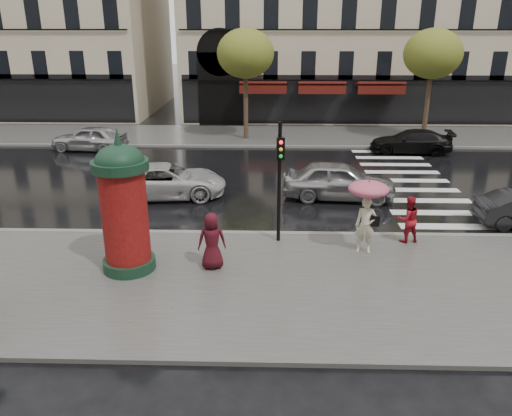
{
  "coord_description": "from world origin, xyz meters",
  "views": [
    {
      "loc": [
        -0.52,
        -12.77,
        6.87
      ],
      "look_at": [
        -0.92,
        1.5,
        1.57
      ],
      "focal_mm": 35.0,
      "sensor_mm": 36.0,
      "label": 1
    }
  ],
  "objects_px": {
    "woman_red": "(408,219)",
    "man_burgundy": "(212,241)",
    "car_white": "(166,181)",
    "traffic_light": "(280,171)",
    "car_silver": "(339,181)",
    "morris_column": "(124,204)",
    "car_far_silver": "(89,138)",
    "car_black": "(411,141)",
    "woman_umbrella": "(367,205)"
  },
  "relations": [
    {
      "from": "woman_red",
      "to": "car_far_silver",
      "type": "relative_size",
      "value": 0.37
    },
    {
      "from": "morris_column",
      "to": "car_silver",
      "type": "relative_size",
      "value": 0.91
    },
    {
      "from": "man_burgundy",
      "to": "traffic_light",
      "type": "relative_size",
      "value": 0.43
    },
    {
      "from": "woman_umbrella",
      "to": "man_burgundy",
      "type": "height_order",
      "value": "woman_umbrella"
    },
    {
      "from": "woman_umbrella",
      "to": "traffic_light",
      "type": "bearing_deg",
      "value": 165.04
    },
    {
      "from": "morris_column",
      "to": "traffic_light",
      "type": "height_order",
      "value": "morris_column"
    },
    {
      "from": "woman_red",
      "to": "car_white",
      "type": "relative_size",
      "value": 0.31
    },
    {
      "from": "car_white",
      "to": "car_black",
      "type": "bearing_deg",
      "value": -63.41
    },
    {
      "from": "man_burgundy",
      "to": "morris_column",
      "type": "xyz_separation_m",
      "value": [
        -2.42,
        -0.13,
        1.15
      ]
    },
    {
      "from": "traffic_light",
      "to": "car_silver",
      "type": "relative_size",
      "value": 0.86
    },
    {
      "from": "car_white",
      "to": "car_far_silver",
      "type": "bearing_deg",
      "value": 30.54
    },
    {
      "from": "woman_red",
      "to": "man_burgundy",
      "type": "xyz_separation_m",
      "value": [
        -6.16,
        -2.04,
        0.07
      ]
    },
    {
      "from": "car_silver",
      "to": "car_far_silver",
      "type": "bearing_deg",
      "value": 63.86
    },
    {
      "from": "woman_red",
      "to": "car_white",
      "type": "xyz_separation_m",
      "value": [
        -8.83,
        4.65,
        -0.2
      ]
    },
    {
      "from": "woman_red",
      "to": "car_black",
      "type": "height_order",
      "value": "woman_red"
    },
    {
      "from": "woman_umbrella",
      "to": "car_silver",
      "type": "xyz_separation_m",
      "value": [
        -0.12,
        5.4,
        -0.9
      ]
    },
    {
      "from": "woman_umbrella",
      "to": "car_silver",
      "type": "bearing_deg",
      "value": 91.24
    },
    {
      "from": "car_black",
      "to": "car_far_silver",
      "type": "xyz_separation_m",
      "value": [
        -18.24,
        0.0,
        0.07
      ]
    },
    {
      "from": "man_burgundy",
      "to": "woman_red",
      "type": "bearing_deg",
      "value": -171.76
    },
    {
      "from": "woman_red",
      "to": "morris_column",
      "type": "distance_m",
      "value": 8.94
    },
    {
      "from": "traffic_light",
      "to": "car_silver",
      "type": "xyz_separation_m",
      "value": [
        2.56,
        4.69,
        -1.73
      ]
    },
    {
      "from": "morris_column",
      "to": "woman_red",
      "type": "bearing_deg",
      "value": 14.17
    },
    {
      "from": "man_burgundy",
      "to": "car_white",
      "type": "distance_m",
      "value": 7.21
    },
    {
      "from": "morris_column",
      "to": "car_black",
      "type": "xyz_separation_m",
      "value": [
        12.01,
        14.77,
        -1.47
      ]
    },
    {
      "from": "traffic_light",
      "to": "car_white",
      "type": "bearing_deg",
      "value": 134.31
    },
    {
      "from": "woman_red",
      "to": "morris_column",
      "type": "relative_size",
      "value": 0.37
    },
    {
      "from": "traffic_light",
      "to": "car_black",
      "type": "distance_m",
      "value": 14.93
    },
    {
      "from": "car_silver",
      "to": "car_white",
      "type": "relative_size",
      "value": 0.92
    },
    {
      "from": "woman_red",
      "to": "man_burgundy",
      "type": "relative_size",
      "value": 0.92
    },
    {
      "from": "traffic_light",
      "to": "car_black",
      "type": "height_order",
      "value": "traffic_light"
    },
    {
      "from": "woman_red",
      "to": "car_white",
      "type": "distance_m",
      "value": 9.98
    },
    {
      "from": "man_burgundy",
      "to": "car_white",
      "type": "relative_size",
      "value": 0.34
    },
    {
      "from": "traffic_light",
      "to": "car_black",
      "type": "bearing_deg",
      "value": 59.04
    },
    {
      "from": "morris_column",
      "to": "car_black",
      "type": "distance_m",
      "value": 19.09
    },
    {
      "from": "woman_red",
      "to": "traffic_light",
      "type": "bearing_deg",
      "value": -9.65
    },
    {
      "from": "woman_red",
      "to": "morris_column",
      "type": "height_order",
      "value": "morris_column"
    },
    {
      "from": "woman_umbrella",
      "to": "traffic_light",
      "type": "xyz_separation_m",
      "value": [
        -2.68,
        0.72,
        0.83
      ]
    },
    {
      "from": "man_burgundy",
      "to": "car_black",
      "type": "height_order",
      "value": "man_burgundy"
    },
    {
      "from": "woman_umbrella",
      "to": "man_burgundy",
      "type": "xyz_separation_m",
      "value": [
        -4.64,
        -1.22,
        -0.71
      ]
    },
    {
      "from": "man_burgundy",
      "to": "morris_column",
      "type": "relative_size",
      "value": 0.41
    },
    {
      "from": "car_black",
      "to": "traffic_light",
      "type": "bearing_deg",
      "value": -25.56
    },
    {
      "from": "car_white",
      "to": "car_far_silver",
      "type": "height_order",
      "value": "car_far_silver"
    },
    {
      "from": "traffic_light",
      "to": "car_white",
      "type": "xyz_separation_m",
      "value": [
        -4.64,
        4.75,
        -1.82
      ]
    },
    {
      "from": "car_white",
      "to": "car_far_silver",
      "type": "distance_m",
      "value": 9.95
    },
    {
      "from": "woman_red",
      "to": "traffic_light",
      "type": "relative_size",
      "value": 0.4
    },
    {
      "from": "traffic_light",
      "to": "car_white",
      "type": "distance_m",
      "value": 6.88
    },
    {
      "from": "man_burgundy",
      "to": "traffic_light",
      "type": "xyz_separation_m",
      "value": [
        1.96,
        1.94,
        1.54
      ]
    },
    {
      "from": "woman_red",
      "to": "man_burgundy",
      "type": "distance_m",
      "value": 6.49
    },
    {
      "from": "car_white",
      "to": "car_far_silver",
      "type": "relative_size",
      "value": 1.19
    },
    {
      "from": "man_burgundy",
      "to": "car_black",
      "type": "distance_m",
      "value": 17.5
    }
  ]
}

